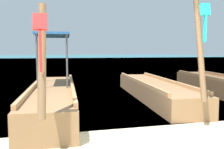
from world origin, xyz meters
The scene contains 5 objects.
ground centered at (0.00, 0.00, 0.00)m, with size 120.00×120.00×0.00m, color beige.
sea_water centered at (0.00, 61.17, 0.00)m, with size 120.00×120.00×0.00m, color #147A89.
longtail_boat_red_ribbon centered at (-1.61, 3.34, 0.36)m, with size 1.48×6.31×2.32m.
longtail_boat_turquoise_ribbon centered at (1.65, 4.09, 0.29)m, with size 1.64×6.35×2.81m.
longtail_boat_orange_ribbon centered at (4.31, 4.24, 0.32)m, with size 1.84×6.35×2.93m.
Camera 1 is at (-1.72, -3.63, 1.56)m, focal length 40.48 mm.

